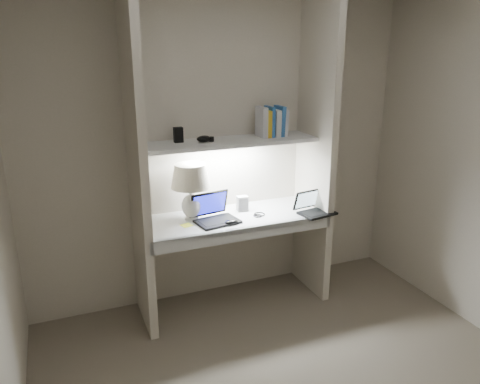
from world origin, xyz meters
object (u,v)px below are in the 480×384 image
table_lamp (191,183)px  laptop_main (214,215)px  laptop_netbook (314,208)px  book_row (272,122)px  speaker (242,204)px

table_lamp → laptop_main: (0.15, -0.10, -0.25)m
laptop_netbook → book_row: size_ratio=1.30×
speaker → book_row: bearing=10.4°
table_lamp → speaker: bearing=4.0°
laptop_main → speaker: 0.31m
laptop_netbook → book_row: book_row is taller
table_lamp → laptop_main: bearing=-32.5°
table_lamp → laptop_netbook: table_lamp is taller
laptop_main → speaker: (0.29, 0.13, 0.01)m
laptop_netbook → speaker: bearing=143.6°
laptop_main → speaker: size_ratio=2.86×
speaker → book_row: (0.27, 0.03, 0.65)m
table_lamp → speaker: table_lamp is taller
book_row → laptop_main: bearing=-163.7°
laptop_main → book_row: book_row is taller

